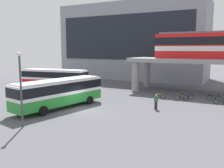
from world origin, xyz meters
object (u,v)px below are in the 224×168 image
object	(u,v)px
bus_main	(59,91)
bicycle_orange	(159,96)
bus_secondary	(55,77)
bicycle_brown	(181,98)
bicycle_black	(214,98)
pedestrian_near_building	(156,102)
station_building	(133,42)
bicycle_green	(221,101)
bicycle_blue	(187,97)

from	to	relation	value
bus_main	bicycle_orange	size ratio (longest dim) A/B	6.63
bus_secondary	bicycle_brown	size ratio (longest dim) A/B	6.81
bus_main	bicycle_black	xyz separation A→B (m)	(14.82, 12.34, -1.63)
bicycle_black	pedestrian_near_building	size ratio (longest dim) A/B	1.04
station_building	bicycle_green	world-z (taller)	station_building
pedestrian_near_building	bicycle_blue	bearing A→B (deg)	75.16
bicycle_black	bus_secondary	bearing A→B (deg)	-174.89
station_building	bus_secondary	bearing A→B (deg)	-104.42
bus_main	bicycle_brown	world-z (taller)	bus_main
bicycle_green	bicycle_black	bearing A→B (deg)	117.75
bicycle_green	station_building	bearing A→B (deg)	134.68
bus_main	bicycle_blue	bearing A→B (deg)	45.25
bus_main	bicycle_green	xyz separation A→B (m)	(15.77, 10.54, -1.63)
bicycle_blue	bicycle_brown	bearing A→B (deg)	-111.84
bus_main	bicycle_black	world-z (taller)	bus_main
bicycle_blue	bicycle_brown	size ratio (longest dim) A/B	1.07
station_building	bus_secondary	xyz separation A→B (m)	(-5.29, -20.57, -6.11)
bicycle_blue	station_building	bearing A→B (deg)	129.67
bus_secondary	bicycle_orange	world-z (taller)	bus_secondary
bicycle_brown	pedestrian_near_building	world-z (taller)	pedestrian_near_building
bus_secondary	bicycle_blue	distance (m)	21.21
bicycle_orange	bicycle_black	distance (m)	6.83
bus_main	bus_secondary	xyz separation A→B (m)	(-9.50, 10.17, 0.00)
bicycle_brown	bus_secondary	bearing A→B (deg)	-179.11
station_building	pedestrian_near_building	distance (m)	30.59
bus_main	pedestrian_near_building	size ratio (longest dim) A/B	6.58
bus_main	pedestrian_near_building	bearing A→B (deg)	24.83
bicycle_orange	bicycle_brown	bearing A→B (deg)	4.55
bus_main	bicycle_orange	xyz separation A→B (m)	(8.31, 10.27, -1.63)
bicycle_orange	bicycle_green	world-z (taller)	same
bicycle_black	pedestrian_near_building	xyz separation A→B (m)	(-5.15, -7.86, 0.45)
bicycle_blue	pedestrian_near_building	distance (m)	7.48
bicycle_blue	bus_secondary	bearing A→B (deg)	-175.87
station_building	bicycle_orange	bearing A→B (deg)	-58.56
bus_secondary	bicycle_brown	bearing A→B (deg)	0.89
station_building	bicycle_orange	world-z (taller)	station_building
bus_secondary	pedestrian_near_building	bearing A→B (deg)	-16.53
bus_secondary	bicycle_orange	xyz separation A→B (m)	(17.81, 0.10, -1.63)
station_building	bicycle_blue	xyz separation A→B (m)	(15.80, -19.05, -7.74)
bus_main	bicycle_black	distance (m)	19.36
station_building	bicycle_brown	size ratio (longest dim) A/B	19.14
bicycle_brown	bicycle_green	size ratio (longest dim) A/B	0.97
bicycle_black	bicycle_green	distance (m)	2.04
bicycle_black	bus_main	bearing A→B (deg)	-140.22
bicycle_orange	bicycle_brown	world-z (taller)	same
bus_secondary	bicycle_black	distance (m)	24.47
bicycle_blue	pedestrian_near_building	world-z (taller)	pedestrian_near_building
bicycle_orange	bicycle_black	bearing A→B (deg)	17.68
bicycle_orange	bicycle_brown	size ratio (longest dim) A/B	1.03
bus_secondary	bicycle_blue	world-z (taller)	bus_secondary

